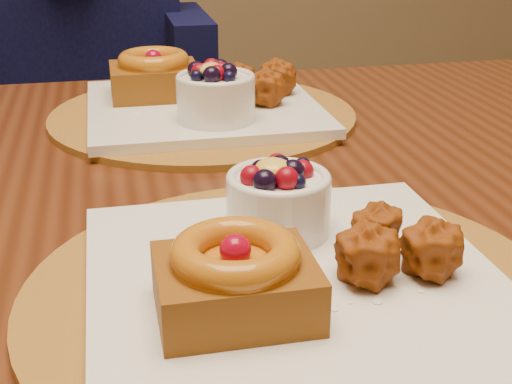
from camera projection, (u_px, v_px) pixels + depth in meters
dining_table at (237, 253)px, 0.72m from camera, size 1.60×0.90×0.76m
place_setting_near at (291, 270)px, 0.49m from camera, size 0.38×0.38×0.08m
place_setting_far at (201, 100)px, 0.88m from camera, size 0.38×0.38×0.09m
chair_far at (60, 149)px, 1.48m from camera, size 0.46×0.46×0.94m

